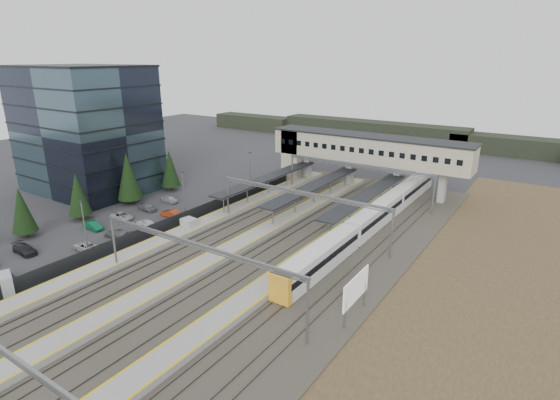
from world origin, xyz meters
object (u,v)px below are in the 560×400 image
Objects in this scene: relay_cabin_near at (2,284)px; relay_cabin_far at (189,225)px; footbridge at (354,150)px; office_building at (86,129)px; train at (375,217)px; billboard at (356,290)px.

relay_cabin_near reaches higher than relay_cabin_far.
footbridge is (11.20, 35.63, 6.92)m from relay_cabin_far.
office_building is 0.44× the size of train.
train is 25.98m from billboard.
office_building is 7.40× the size of relay_cabin_near.
billboard is at bearing -11.82° from office_building.
train is (12.30, -18.61, -6.05)m from footbridge.
office_building reaches higher than train.
footbridge is 23.11m from train.
footbridge reaches higher than train.
relay_cabin_far is at bearing -144.09° from train.
billboard is (63.82, -13.35, -8.90)m from office_building.
train is at bearing 11.49° from office_building.
relay_cabin_near is 39.73m from billboard.
office_building is at bearing 170.17° from relay_cabin_far.
billboard reaches higher than relay_cabin_near.
relay_cabin_far is 37.98m from footbridge.
relay_cabin_far is (32.50, -5.63, -11.18)m from office_building.
train is at bearing 35.91° from relay_cabin_far.
billboard is (7.82, -24.74, 1.41)m from train.
footbridge is at bearing 123.45° from train.
office_building is 43.44m from relay_cabin_near.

